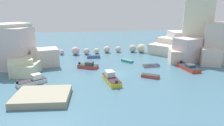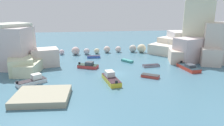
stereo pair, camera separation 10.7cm
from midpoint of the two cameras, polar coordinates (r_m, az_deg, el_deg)
The scene contains 15 objects.
cove_water at distance 44.88m, azimuth 0.83°, elevation -2.93°, with size 160.00×160.00×0.00m, color #437085.
cliff_headland_left at distance 55.18m, azimuth -28.22°, elevation 3.44°, with size 25.22×18.10×10.43m.
cliff_headland_right at distance 63.70m, azimuth 22.51°, elevation 5.89°, with size 22.93×25.06×17.01m.
rock_breakwater at distance 64.59m, azimuth 1.55°, elevation 3.78°, with size 37.50×4.40×2.72m.
stone_dock at distance 34.47m, azimuth -18.90°, elevation -8.72°, with size 8.38×6.88×1.00m, color #9F9A81.
moored_boat_0 at distance 41.63m, azimuth -21.34°, elevation -4.63°, with size 5.54×4.62×1.77m.
moored_boat_1 at distance 39.81m, azimuth -0.38°, elevation -4.31°, with size 3.17×6.82×1.96m.
moored_boat_2 at distance 63.22m, azimuth 15.23°, elevation 2.25°, with size 2.08×5.60×5.88m.
moored_boat_3 at distance 54.40m, azimuth 4.19°, elevation 0.62°, with size 2.97×3.44×0.57m.
moored_boat_4 at distance 57.49m, azimuth -16.38°, elevation 0.75°, with size 2.82×2.29×0.41m.
moored_boat_5 at distance 49.11m, azimuth -6.71°, elevation -0.73°, with size 5.15×3.78×1.55m.
moored_boat_6 at distance 58.65m, azimuth -5.19°, elevation 1.73°, with size 3.71×1.24×0.66m.
moored_boat_7 at distance 50.73m, azimuth 20.49°, elevation -1.14°, with size 3.06×6.56×1.43m.
moored_boat_8 at distance 43.07m, azimuth 10.55°, elevation -3.57°, with size 3.86×3.24×0.61m.
moored_boat_9 at distance 50.75m, azimuth 10.75°, elevation -0.71°, with size 4.27×1.73×0.54m.
Camera 1 is at (-6.59, -42.11, 14.07)m, focal length 32.81 mm.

